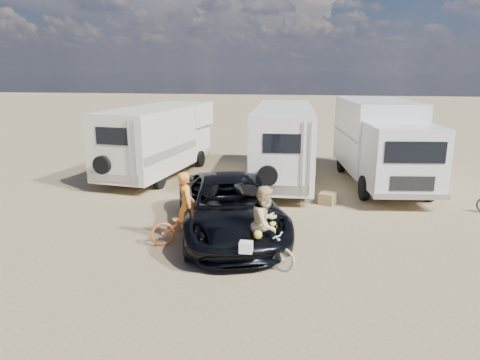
% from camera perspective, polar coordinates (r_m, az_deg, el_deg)
% --- Properties ---
extents(ground, '(140.00, 140.00, 0.00)m').
position_cam_1_polar(ground, '(11.40, 2.78, -9.07)').
color(ground, '#9D855D').
rests_on(ground, ground).
extents(rv_main, '(2.59, 7.55, 3.07)m').
position_cam_1_polar(rv_main, '(17.85, 5.68, 4.61)').
color(rv_main, silver).
rests_on(rv_main, ground).
extents(rv_left, '(3.28, 7.15, 2.96)m').
position_cam_1_polar(rv_left, '(19.23, -10.65, 4.97)').
color(rv_left, white).
rests_on(rv_left, ground).
extents(box_truck, '(3.41, 7.55, 3.29)m').
position_cam_1_polar(box_truck, '(18.11, 18.11, 4.47)').
color(box_truck, silver).
rests_on(box_truck, ground).
extents(dark_suv, '(4.33, 6.30, 1.60)m').
position_cam_1_polar(dark_suv, '(12.19, -1.49, -3.46)').
color(dark_suv, black).
rests_on(dark_suv, ground).
extents(bike_man, '(2.03, 1.40, 1.01)m').
position_cam_1_polar(bike_man, '(11.67, -6.97, -5.91)').
color(bike_man, '#C6521D').
rests_on(bike_man, ground).
extents(bike_woman, '(1.59, 1.02, 0.93)m').
position_cam_1_polar(bike_woman, '(10.29, 3.33, -8.92)').
color(bike_woman, beige).
rests_on(bike_woman, ground).
extents(rider_man, '(0.65, 0.77, 1.78)m').
position_cam_1_polar(rider_man, '(11.54, -7.02, -4.13)').
color(rider_man, orange).
rests_on(rider_man, ground).
extents(rider_woman, '(0.97, 1.07, 1.79)m').
position_cam_1_polar(rider_woman, '(10.13, 3.36, -6.68)').
color(rider_woman, tan).
rests_on(rider_woman, ground).
extents(cooler, '(0.63, 0.51, 0.45)m').
position_cam_1_polar(cooler, '(14.15, -2.04, -3.38)').
color(cooler, '#2D5D86').
rests_on(cooler, ground).
extents(crate, '(0.66, 0.66, 0.41)m').
position_cam_1_polar(crate, '(15.27, 11.41, -2.40)').
color(crate, '#94734B').
rests_on(crate, ground).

